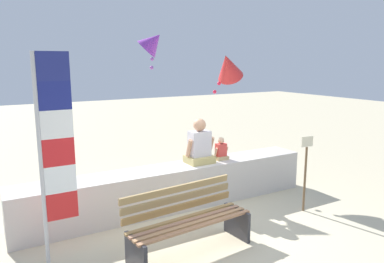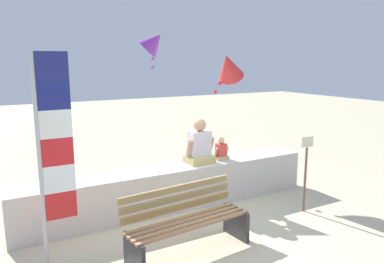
{
  "view_description": "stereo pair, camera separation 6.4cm",
  "coord_description": "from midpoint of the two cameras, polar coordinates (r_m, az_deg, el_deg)",
  "views": [
    {
      "loc": [
        -2.82,
        -4.51,
        2.59
      ],
      "look_at": [
        0.4,
        1.11,
        1.35
      ],
      "focal_mm": 34.6,
      "sensor_mm": 36.0,
      "label": 1
    },
    {
      "loc": [
        -2.77,
        -4.54,
        2.59
      ],
      "look_at": [
        0.4,
        1.11,
        1.35
      ],
      "focal_mm": 34.6,
      "sensor_mm": 36.0,
      "label": 2
    }
  ],
  "objects": [
    {
      "name": "flag_banner",
      "position": [
        4.88,
        -21.11,
        -2.25
      ],
      "size": [
        0.44,
        0.05,
        2.71
      ],
      "color": "#B7B7BC",
      "rests_on": "ground"
    },
    {
      "name": "kite_purple",
      "position": [
        8.24,
        -6.27,
        13.52
      ],
      "size": [
        0.84,
        0.78,
        0.91
      ],
      "color": "purple"
    },
    {
      "name": "person_child",
      "position": [
        7.02,
        4.22,
        -2.99
      ],
      "size": [
        0.28,
        0.21,
        0.43
      ],
      "color": "tan",
      "rests_on": "seawall_ledge"
    },
    {
      "name": "kite_red",
      "position": [
        7.85,
        5.35,
        9.95
      ],
      "size": [
        0.93,
        0.87,
        0.96
      ],
      "color": "red"
    },
    {
      "name": "seawall_ledge",
      "position": [
        6.67,
        -3.27,
        -8.59
      ],
      "size": [
        5.41,
        0.65,
        0.75
      ],
      "primitive_type": "cube",
      "color": "beige",
      "rests_on": "ground"
    },
    {
      "name": "person_adult",
      "position": [
        6.73,
        0.9,
        -2.21
      ],
      "size": [
        0.54,
        0.39,
        0.82
      ],
      "color": "tan",
      "rests_on": "seawall_ledge"
    },
    {
      "name": "ground_plane",
      "position": [
        5.91,
        1.77,
        -15.16
      ],
      "size": [
        40.0,
        40.0,
        0.0
      ],
      "primitive_type": "plane",
      "color": "#C5B896"
    },
    {
      "name": "sign_post",
      "position": [
        6.68,
        16.84,
        -5.32
      ],
      "size": [
        0.24,
        0.04,
        1.34
      ],
      "color": "brown",
      "rests_on": "ground"
    },
    {
      "name": "park_bench",
      "position": [
        5.21,
        -1.08,
        -13.71
      ],
      "size": [
        1.83,
        0.77,
        0.88
      ],
      "color": "#A1704D",
      "rests_on": "ground"
    }
  ]
}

